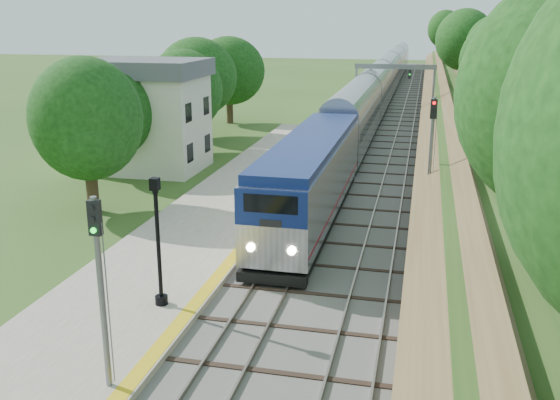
% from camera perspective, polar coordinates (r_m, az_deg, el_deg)
% --- Properties ---
extents(trackbed, '(9.50, 170.00, 0.28)m').
position_cam_1_polar(trackbed, '(72.70, 10.07, 7.59)').
color(trackbed, '#4C4944').
rests_on(trackbed, ground).
extents(platform, '(6.40, 68.00, 0.38)m').
position_cam_1_polar(platform, '(31.71, -7.89, -3.47)').
color(platform, gray).
rests_on(platform, ground).
extents(yellow_stripe, '(0.55, 68.00, 0.01)m').
position_cam_1_polar(yellow_stripe, '(30.78, -2.92, -3.56)').
color(yellow_stripe, gold).
rests_on(yellow_stripe, platform).
extents(embankment, '(10.64, 170.00, 11.70)m').
position_cam_1_polar(embankment, '(72.50, 16.81, 8.63)').
color(embankment, brown).
rests_on(embankment, ground).
extents(station_building, '(8.60, 6.60, 8.00)m').
position_cam_1_polar(station_building, '(46.70, -12.17, 7.67)').
color(station_building, white).
rests_on(station_building, ground).
extents(signal_gantry, '(8.40, 0.38, 6.20)m').
position_cam_1_polar(signal_gantry, '(67.14, 10.43, 10.95)').
color(signal_gantry, slate).
rests_on(signal_gantry, ground).
extents(trees_behind_platform, '(7.82, 53.32, 7.21)m').
position_cam_1_polar(trees_behind_platform, '(37.13, -14.27, 6.04)').
color(trees_behind_platform, '#332316').
rests_on(trees_behind_platform, ground).
extents(train, '(3.05, 122.09, 4.48)m').
position_cam_1_polar(train, '(83.57, 9.21, 10.28)').
color(train, black).
rests_on(train, trackbed).
extents(lamppost_far, '(0.49, 0.49, 4.95)m').
position_cam_1_polar(lamppost_far, '(23.61, -11.04, -4.46)').
color(lamppost_far, black).
rests_on(lamppost_far, platform).
extents(signal_platform, '(0.34, 0.27, 5.82)m').
position_cam_1_polar(signal_platform, '(18.33, -16.16, -6.46)').
color(signal_platform, slate).
rests_on(signal_platform, platform).
extents(signal_farside, '(0.36, 0.29, 6.60)m').
position_cam_1_polar(signal_farside, '(35.49, 13.67, 5.01)').
color(signal_farside, slate).
rests_on(signal_farside, ground).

